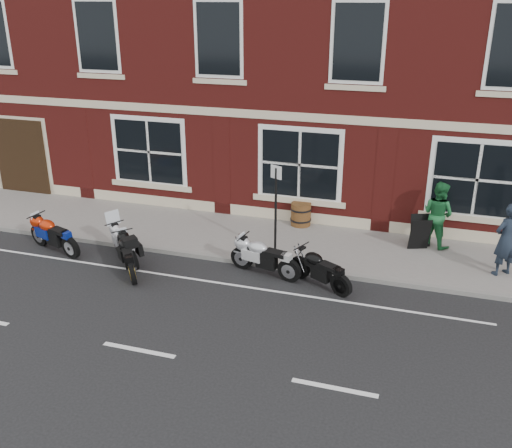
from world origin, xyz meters
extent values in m
plane|color=black|center=(0.00, 0.00, 0.00)|extent=(80.00, 80.00, 0.00)
cube|color=slate|center=(0.00, 3.00, 0.06)|extent=(30.00, 3.00, 0.12)
cube|color=slate|center=(0.00, 1.42, 0.06)|extent=(30.00, 0.16, 0.12)
cube|color=maroon|center=(0.00, 10.50, 6.00)|extent=(24.00, 12.00, 12.00)
cylinder|color=black|center=(-2.82, 1.13, 0.29)|extent=(0.51, 0.48, 0.58)
cylinder|color=black|center=(-1.85, 0.23, 0.29)|extent=(0.51, 0.48, 0.58)
cube|color=black|center=(-2.37, 0.71, 0.60)|extent=(0.68, 0.65, 0.20)
ellipsoid|color=#BBB9BF|center=(-2.47, 0.80, 0.71)|extent=(0.60, 0.59, 0.29)
cube|color=black|center=(-2.10, 0.46, 0.67)|extent=(0.53, 0.51, 0.09)
cube|color=silver|center=(-2.81, 1.11, 1.05)|extent=(0.29, 0.31, 0.41)
cylinder|color=black|center=(-5.18, 0.84, 0.32)|extent=(0.64, 0.33, 0.63)
cylinder|color=black|center=(-3.82, 0.37, 0.32)|extent=(0.64, 0.33, 0.63)
cube|color=black|center=(-4.55, 0.63, 0.65)|extent=(0.82, 0.48, 0.22)
ellipsoid|color=#B62407|center=(-4.69, 0.67, 0.77)|extent=(0.64, 0.52, 0.32)
cube|color=black|center=(-4.17, 0.50, 0.73)|extent=(0.60, 0.42, 0.10)
cylinder|color=black|center=(-2.28, 0.65, 0.30)|extent=(0.45, 0.56, 0.60)
cylinder|color=black|center=(-1.50, -0.45, 0.30)|extent=(0.45, 0.56, 0.60)
cube|color=black|center=(-1.92, 0.14, 0.62)|extent=(0.62, 0.74, 0.21)
ellipsoid|color=black|center=(-2.00, 0.25, 0.73)|extent=(0.58, 0.62, 0.30)
cube|color=black|center=(-1.70, -0.16, 0.69)|extent=(0.50, 0.56, 0.09)
cylinder|color=black|center=(0.81, 1.17, 0.31)|extent=(0.63, 0.27, 0.62)
cylinder|color=black|center=(2.18, 0.83, 0.31)|extent=(0.63, 0.27, 0.62)
cube|color=black|center=(1.45, 1.01, 0.64)|extent=(0.81, 0.41, 0.21)
ellipsoid|color=#B8B8BD|center=(1.31, 1.05, 0.76)|extent=(0.61, 0.47, 0.31)
cube|color=black|center=(1.82, 0.92, 0.72)|extent=(0.58, 0.37, 0.10)
cylinder|color=black|center=(2.38, 1.13, 0.29)|extent=(0.57, 0.40, 0.59)
cylinder|color=black|center=(3.54, 0.47, 0.29)|extent=(0.57, 0.40, 0.59)
cube|color=black|center=(2.92, 0.82, 0.61)|extent=(0.75, 0.56, 0.20)
ellipsoid|color=black|center=(2.80, 0.89, 0.72)|extent=(0.61, 0.54, 0.29)
cube|color=black|center=(3.24, 0.64, 0.68)|extent=(0.56, 0.46, 0.09)
imported|color=#19222E|center=(7.22, 2.60, 1.07)|extent=(0.82, 0.78, 1.89)
imported|color=#1C6330|center=(5.58, 3.95, 1.05)|extent=(1.15, 1.10, 1.87)
cylinder|color=#472913|center=(1.63, 4.30, 0.47)|extent=(0.61, 0.61, 0.71)
cylinder|color=black|center=(1.63, 4.30, 0.30)|extent=(0.64, 0.64, 0.05)
cylinder|color=black|center=(1.63, 4.30, 0.64)|extent=(0.64, 0.64, 0.05)
cylinder|color=black|center=(1.44, 2.07, 1.33)|extent=(0.07, 0.07, 2.42)
cube|color=silver|center=(1.44, 2.07, 2.43)|extent=(0.33, 0.17, 0.35)
camera|label=1|loc=(5.20, -11.59, 6.71)|focal=40.00mm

